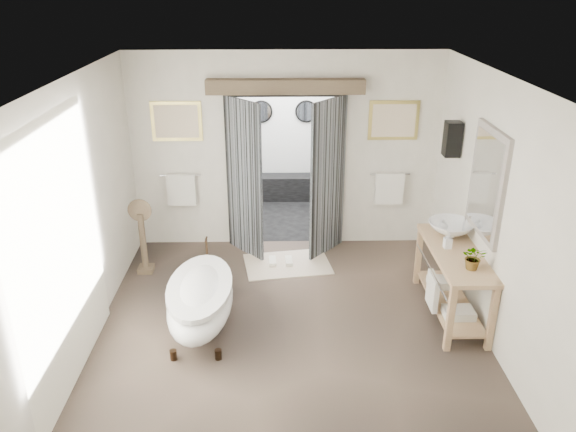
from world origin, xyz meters
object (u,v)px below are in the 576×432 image
object	(u,v)px
vanity	(451,277)
basin	(451,229)
clawfoot_tub	(201,299)
rug	(287,264)

from	to	relation	value
vanity	basin	distance (m)	0.62
clawfoot_tub	rug	distance (m)	1.91
clawfoot_tub	vanity	world-z (taller)	vanity
basin	rug	bearing A→B (deg)	-178.81
clawfoot_tub	vanity	distance (m)	2.98
vanity	rug	size ratio (longest dim) A/B	1.33
clawfoot_tub	basin	size ratio (longest dim) A/B	2.95
rug	vanity	bearing A→B (deg)	-33.84
rug	basin	xyz separation A→B (m)	(2.01, -0.87, 0.94)
clawfoot_tub	vanity	bearing A→B (deg)	5.00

